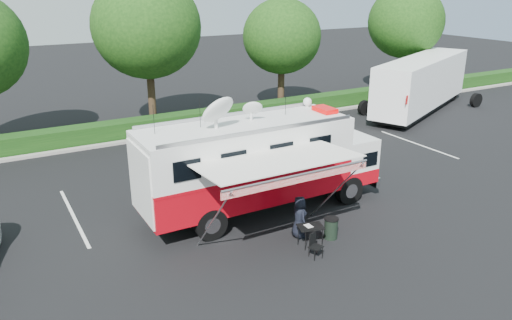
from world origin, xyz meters
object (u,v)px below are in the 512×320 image
at_px(folding_table, 311,227).
at_px(semi_trailer, 422,84).
at_px(command_truck, 261,163).
at_px(trash_bin, 331,228).

xyz_separation_m(folding_table, semi_trailer, (17.04, 11.32, 1.24)).
xyz_separation_m(command_truck, trash_bin, (1.01, -3.10, -1.57)).
height_order(command_truck, folding_table, command_truck).
bearing_deg(folding_table, semi_trailer, 33.60).
bearing_deg(trash_bin, semi_trailer, 34.93).
bearing_deg(trash_bin, folding_table, -176.41).
relative_size(command_truck, folding_table, 9.91).
relative_size(trash_bin, semi_trailer, 0.06).
bearing_deg(trash_bin, command_truck, 108.06).
bearing_deg(command_truck, semi_trailer, 25.47).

